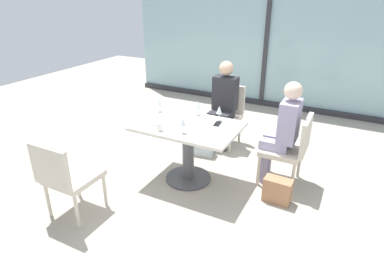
{
  "coord_description": "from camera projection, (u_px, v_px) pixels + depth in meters",
  "views": [
    {
      "loc": [
        1.63,
        -3.06,
        2.18
      ],
      "look_at": [
        0.0,
        0.1,
        0.65
      ],
      "focal_mm": 30.32,
      "sensor_mm": 36.0,
      "label": 1
    }
  ],
  "objects": [
    {
      "name": "chair_front_left",
      "position": [
        65.0,
        175.0,
        3.19
      ],
      "size": [
        0.46,
        0.5,
        0.87
      ],
      "color": "beige",
      "rests_on": "ground_plane"
    },
    {
      "name": "dining_table_main",
      "position": [
        188.0,
        140.0,
        3.84
      ],
      "size": [
        1.18,
        0.81,
        0.73
      ],
      "color": "silver",
      "rests_on": "ground_plane"
    },
    {
      "name": "ground_plane",
      "position": [
        188.0,
        179.0,
        4.05
      ],
      "size": [
        12.0,
        12.0,
        0.0
      ],
      "primitive_type": "plane",
      "color": "#A89E8E"
    },
    {
      "name": "coffee_cup",
      "position": [
        160.0,
        127.0,
        3.59
      ],
      "size": [
        0.08,
        0.08,
        0.09
      ],
      "primitive_type": "cylinder",
      "color": "white",
      "rests_on": "dining_table_main"
    },
    {
      "name": "wine_glass_1",
      "position": [
        198.0,
        105.0,
        3.99
      ],
      "size": [
        0.07,
        0.07,
        0.18
      ],
      "color": "silver",
      "rests_on": "dining_table_main"
    },
    {
      "name": "chair_far_right",
      "position": [
        291.0,
        146.0,
        3.77
      ],
      "size": [
        0.5,
        0.46,
        0.87
      ],
      "color": "beige",
      "rests_on": "ground_plane"
    },
    {
      "name": "wine_glass_2",
      "position": [
        219.0,
        110.0,
        3.82
      ],
      "size": [
        0.07,
        0.07,
        0.18
      ],
      "color": "silver",
      "rests_on": "dining_table_main"
    },
    {
      "name": "wine_glass_3",
      "position": [
        183.0,
        122.0,
        3.48
      ],
      "size": [
        0.07,
        0.07,
        0.18
      ],
      "color": "silver",
      "rests_on": "dining_table_main"
    },
    {
      "name": "cell_phone_on_table",
      "position": [
        217.0,
        124.0,
        3.77
      ],
      "size": [
        0.09,
        0.15,
        0.01
      ],
      "primitive_type": "cube",
      "rotation": [
        0.0,
        0.0,
        0.16
      ],
      "color": "black",
      "rests_on": "dining_table_main"
    },
    {
      "name": "chair_near_window",
      "position": [
        226.0,
        112.0,
        4.83
      ],
      "size": [
        0.46,
        0.51,
        0.87
      ],
      "color": "beige",
      "rests_on": "ground_plane"
    },
    {
      "name": "handbag_0",
      "position": [
        277.0,
        190.0,
        3.57
      ],
      "size": [
        0.31,
        0.17,
        0.28
      ],
      "primitive_type": "cube",
      "rotation": [
        0.0,
        0.0,
        -0.05
      ],
      "color": "#A3704C",
      "rests_on": "ground_plane"
    },
    {
      "name": "wine_glass_0",
      "position": [
        159.0,
        102.0,
        4.1
      ],
      "size": [
        0.07,
        0.07,
        0.18
      ],
      "color": "silver",
      "rests_on": "dining_table_main"
    },
    {
      "name": "person_far_right",
      "position": [
        283.0,
        128.0,
        3.73
      ],
      "size": [
        0.39,
        0.34,
        1.26
      ],
      "color": "#9E93B7",
      "rests_on": "ground_plane"
    },
    {
      "name": "person_near_window",
      "position": [
        223.0,
        101.0,
        4.66
      ],
      "size": [
        0.34,
        0.39,
        1.26
      ],
      "color": "#28282D",
      "rests_on": "ground_plane"
    },
    {
      "name": "window_wall_backdrop",
      "position": [
        266.0,
        44.0,
        6.17
      ],
      "size": [
        5.67,
        0.1,
        2.7
      ],
      "color": "#92B7BC",
      "rests_on": "ground_plane"
    },
    {
      "name": "handbag_1",
      "position": [
        203.0,
        145.0,
        4.59
      ],
      "size": [
        0.32,
        0.2,
        0.28
      ],
      "primitive_type": "cube",
      "rotation": [
        0.0,
        0.0,
        0.14
      ],
      "color": "silver",
      "rests_on": "ground_plane"
    }
  ]
}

